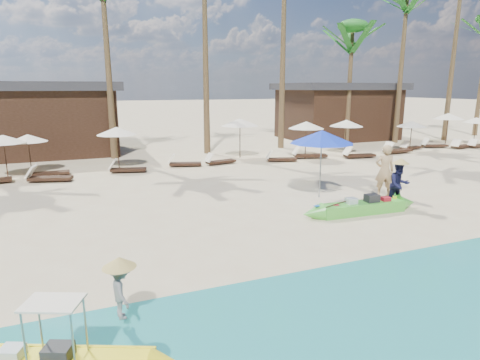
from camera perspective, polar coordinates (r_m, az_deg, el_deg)
name	(u,v)px	position (r m, az deg, el deg)	size (l,w,h in m)	color
ground	(280,231)	(11.55, 5.67, -7.19)	(240.00, 240.00, 0.00)	beige
wet_sand_strip	(413,325)	(7.90, 23.39, -18.40)	(240.00, 4.50, 0.01)	tan
green_canoe	(362,207)	(13.56, 16.90, -3.73)	(4.71, 0.75, 0.60)	green
tourist	(385,171)	(15.77, 19.87, 1.25)	(0.71, 0.47, 1.94)	tan
vendor_green	(399,185)	(14.47, 21.66, -0.64)	(0.77, 0.60, 1.58)	#131434
vendor_yellow	(121,291)	(7.22, -16.55, -14.88)	(0.63, 0.36, 0.98)	gray
blue_umbrella	(322,137)	(14.77, 11.56, 6.02)	(2.31, 2.31, 2.48)	#99999E
resort_parasol_3	(3,139)	(20.68, -30.65, 5.03)	(1.88, 1.88, 1.94)	#331F15
resort_parasol_4	(28,138)	(21.44, -27.95, 5.29)	(1.78, 1.78, 1.83)	#331F15
lounger_4_left	(48,172)	(20.38, -25.65, 1.01)	(1.68, 0.56, 0.56)	#331F15
lounger_4_right	(47,177)	(19.18, -25.75, 0.38)	(1.94, 1.01, 0.63)	#331F15
resort_parasol_5	(117,131)	(21.03, -17.13, 6.69)	(2.01, 2.01, 2.07)	#331F15
lounger_5_left	(126,169)	(19.92, -15.95, 1.57)	(1.81, 0.94, 0.59)	#331F15
resort_parasol_6	(240,122)	(23.12, 0.00, 8.23)	(2.20, 2.20, 2.27)	#331F15
lounger_6_left	(183,163)	(20.85, -8.12, 2.43)	(1.77, 0.97, 0.58)	#331F15
lounger_6_right	(219,161)	(21.25, -3.02, 2.74)	(1.74, 0.81, 0.57)	#331F15
resort_parasol_7	(306,125)	(23.14, 9.40, 7.71)	(2.05, 2.05, 2.11)	#331F15
lounger_7_left	(280,158)	(22.13, 5.68, 3.10)	(1.74, 0.99, 0.56)	#331F15
lounger_7_right	(308,155)	(23.37, 9.64, 3.59)	(2.05, 1.13, 0.67)	#331F15
resort_parasol_8	(346,123)	(25.14, 14.90, 7.82)	(2.03, 2.03, 2.09)	#331F15
lounger_8_left	(357,154)	(24.08, 16.36, 3.50)	(1.94, 0.86, 0.64)	#331F15
resort_parasol_9	(412,124)	(27.79, 23.27, 7.34)	(1.86, 1.86, 1.92)	#331F15
lounger_9_left	(396,150)	(26.53, 21.33, 4.00)	(2.01, 0.71, 0.67)	#331F15
lounger_9_right	(410,147)	(28.52, 23.07, 4.35)	(1.72, 0.72, 0.57)	#331F15
resort_parasol_10	(448,116)	(32.44, 27.52, 8.05)	(2.14, 2.14, 2.20)	#331F15
lounger_10_left	(433,145)	(30.11, 25.77, 4.52)	(1.82, 0.98, 0.59)	#331F15
lounger_10_right	(461,146)	(30.57, 28.87, 4.31)	(1.82, 0.86, 0.60)	#331F15
resort_parasol_11	(476,120)	(33.02, 30.58, 7.34)	(1.87, 1.87, 1.92)	#331F15
lounger_11_left	(477,145)	(31.49, 30.64, 4.30)	(1.72, 0.78, 0.56)	#331F15
palm_6	(352,42)	(30.18, 15.64, 18.42)	(2.08, 2.08, 8.51)	brown
palm_7	(406,13)	(32.15, 22.53, 21.07)	(2.08, 2.08, 11.08)	brown
pavilion_west	(27,118)	(27.33, -28.09, 7.77)	(10.80, 6.60, 4.30)	#331F15
pavilion_east	(337,110)	(33.17, 13.62, 9.59)	(8.80, 6.60, 4.30)	#331F15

